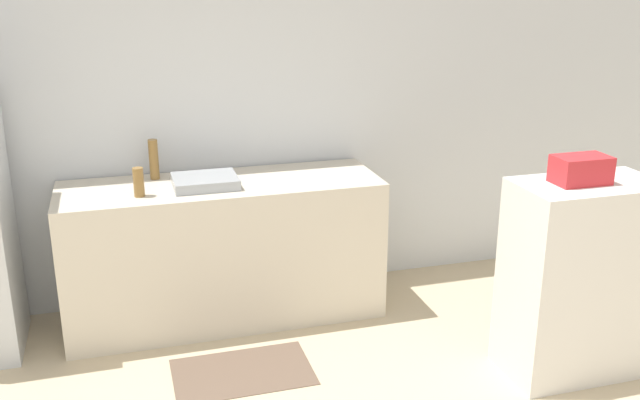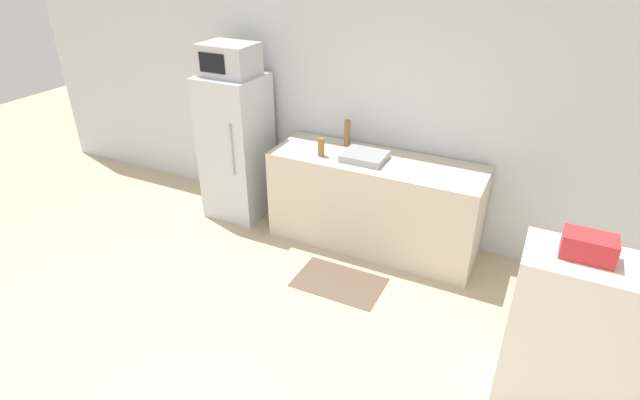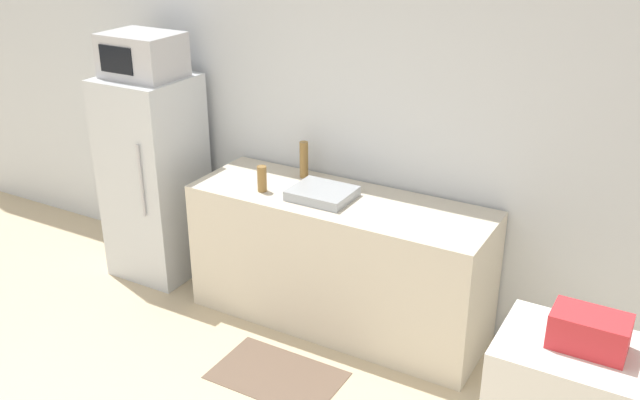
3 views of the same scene
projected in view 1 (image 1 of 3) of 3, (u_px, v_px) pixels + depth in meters
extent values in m
cube|color=silver|center=(156.00, 104.00, 4.38)|extent=(8.00, 0.06, 2.60)
cube|color=beige|center=(224.00, 250.00, 4.40)|extent=(1.92, 0.64, 0.87)
cube|color=#9EA3A8|center=(205.00, 181.00, 4.19)|extent=(0.37, 0.31, 0.06)
cylinder|color=olive|center=(154.00, 159.00, 4.31)|extent=(0.06, 0.06, 0.25)
cylinder|color=olive|center=(139.00, 182.00, 3.99)|extent=(0.06, 0.06, 0.17)
cube|color=white|center=(579.00, 279.00, 3.77)|extent=(0.76, 0.44, 1.06)
cube|color=red|center=(581.00, 170.00, 3.58)|extent=(0.28, 0.17, 0.14)
cube|color=brown|center=(243.00, 372.00, 3.88)|extent=(0.75, 0.47, 0.01)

